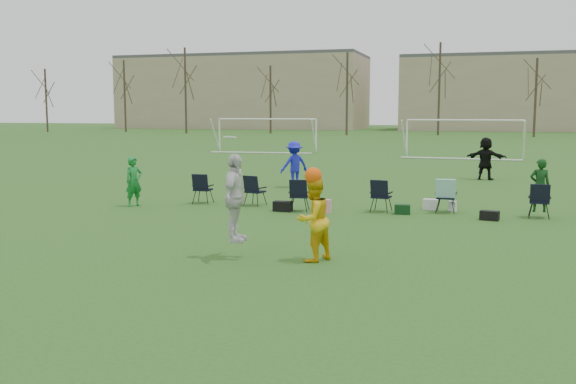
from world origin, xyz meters
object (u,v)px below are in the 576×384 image
(fielder_black, at_px, (486,158))
(center_contest, at_px, (276,208))
(fielder_blue, at_px, (294,164))
(goal_mid, at_px, (464,128))
(fielder_green_near, at_px, (134,182))
(goal_left, at_px, (267,126))

(fielder_black, bearing_deg, center_contest, 89.31)
(center_contest, bearing_deg, fielder_black, 76.41)
(fielder_blue, xyz_separation_m, center_contest, (3.07, -12.00, 0.15))
(goal_mid, bearing_deg, center_contest, -91.35)
(fielder_green_near, height_order, goal_left, goal_left)
(fielder_blue, relative_size, center_contest, 0.73)
(goal_mid, bearing_deg, fielder_blue, -103.56)
(fielder_green_near, relative_size, goal_mid, 0.21)
(fielder_black, height_order, center_contest, center_contest)
(center_contest, height_order, goal_left, center_contest)
(fielder_black, relative_size, goal_left, 0.25)
(center_contest, bearing_deg, fielder_green_near, 138.65)
(goal_left, bearing_deg, center_contest, -76.27)
(fielder_green_near, xyz_separation_m, fielder_blue, (3.41, 6.29, 0.12))
(center_contest, bearing_deg, fielder_blue, 104.34)
(goal_left, bearing_deg, goal_mid, -13.13)
(fielder_black, bearing_deg, goal_left, -32.91)
(fielder_green_near, distance_m, fielder_blue, 7.16)
(fielder_green_near, relative_size, fielder_blue, 0.86)
(center_contest, height_order, goal_mid, center_contest)
(fielder_blue, bearing_deg, fielder_green_near, 17.44)
(goal_left, relative_size, goal_mid, 1.00)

